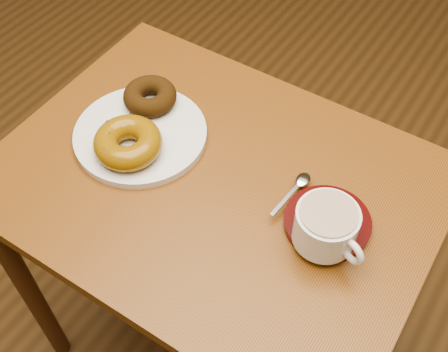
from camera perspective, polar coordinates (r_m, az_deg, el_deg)
The scene contains 7 objects.
cafe_table at distance 1.03m, azimuth -0.93°, elevation -3.99°, with size 0.74×0.56×0.69m.
donut_plate at distance 1.01m, azimuth -8.48°, elevation 4.21°, with size 0.24×0.24×0.01m, color white.
donut_cinnamon at distance 1.04m, azimuth -7.53°, elevation 8.05°, with size 0.10×0.10×0.04m, color #38210B.
donut_caramel at distance 0.96m, azimuth -9.74°, elevation 3.36°, with size 0.16×0.16×0.04m.
saucer at distance 0.90m, azimuth 10.44°, elevation -4.66°, with size 0.14×0.14×0.01m, color #3A0808.
coffee_cup at distance 0.84m, azimuth 10.39°, elevation -5.05°, with size 0.12×0.10×0.07m.
teaspoon at distance 0.92m, azimuth 7.69°, elevation -0.75°, with size 0.02×0.11×0.01m.
Camera 1 is at (0.14, -0.54, 1.43)m, focal length 45.00 mm.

